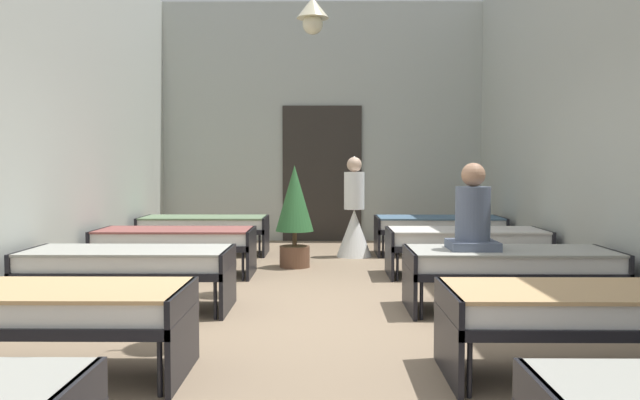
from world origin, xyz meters
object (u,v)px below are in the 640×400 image
object	(u,v)px
potted_plant	(295,208)
bed_left_row_4	(204,225)
nurse_near_aisle	(354,221)
bed_right_row_3	(466,240)
patient_seated_primary	(473,218)
bed_right_row_2	(510,264)
bed_right_row_1	(595,310)
bed_left_row_2	(128,263)
bed_right_row_4	(439,226)
bed_left_row_3	(175,240)
bed_left_row_1	(38,309)

from	to	relation	value
potted_plant	bed_left_row_4	bearing A→B (deg)	139.08
bed_left_row_4	nurse_near_aisle	bearing A→B (deg)	-5.71
bed_right_row_3	potted_plant	distance (m)	2.25
nurse_near_aisle	patient_seated_primary	size ratio (longest dim) A/B	1.86
patient_seated_primary	bed_left_row_4	bearing A→B (deg)	130.02
bed_right_row_2	bed_right_row_3	distance (m)	1.90
bed_right_row_1	bed_right_row_3	size ratio (longest dim) A/B	1.00
bed_left_row_2	bed_right_row_3	size ratio (longest dim) A/B	1.00
bed_right_row_4	nurse_near_aisle	distance (m)	1.31
bed_left_row_3	potted_plant	size ratio (longest dim) A/B	1.41
bed_right_row_1	bed_right_row_3	bearing A→B (deg)	90.00
bed_right_row_1	potted_plant	xyz separation A→B (m)	(-2.12, 4.46, 0.35)
potted_plant	bed_right_row_1	bearing A→B (deg)	-64.62
bed_right_row_1	patient_seated_primary	world-z (taller)	patient_seated_primary
bed_left_row_3	potted_plant	bearing A→B (deg)	24.98
bed_left_row_2	bed_right_row_2	bearing A→B (deg)	0.00
bed_right_row_1	potted_plant	bearing A→B (deg)	115.38
potted_plant	bed_left_row_2	bearing A→B (deg)	-119.07
bed_right_row_2	nurse_near_aisle	world-z (taller)	nurse_near_aisle
bed_left_row_3	patient_seated_primary	xyz separation A→B (m)	(3.19, -1.90, 0.43)
bed_left_row_2	bed_right_row_2	xyz separation A→B (m)	(3.54, 0.00, 0.00)
bed_right_row_4	patient_seated_primary	bearing A→B (deg)	-95.26
bed_right_row_2	bed_right_row_4	xyz separation A→B (m)	(0.00, 3.80, 0.00)
nurse_near_aisle	bed_left_row_4	bearing A→B (deg)	-175.72
bed_left_row_4	patient_seated_primary	world-z (taller)	patient_seated_primary
nurse_near_aisle	potted_plant	xyz separation A→B (m)	(-0.83, -1.01, 0.25)
bed_left_row_4	patient_seated_primary	bearing A→B (deg)	-49.98
bed_right_row_2	potted_plant	xyz separation A→B (m)	(-2.12, 2.56, 0.35)
patient_seated_primary	bed_left_row_3	bearing A→B (deg)	149.20
bed_left_row_1	potted_plant	distance (m)	4.70
bed_left_row_1	bed_right_row_2	world-z (taller)	same
bed_left_row_1	bed_right_row_3	xyz separation A→B (m)	(3.54, 3.80, 0.00)
bed_left_row_2	bed_left_row_4	size ratio (longest dim) A/B	1.00
bed_left_row_1	patient_seated_primary	world-z (taller)	patient_seated_primary
bed_left_row_2	bed_left_row_3	xyz separation A→B (m)	(0.00, 1.90, 0.00)
bed_left_row_2	nurse_near_aisle	bearing A→B (deg)	57.73
patient_seated_primary	nurse_near_aisle	bearing A→B (deg)	104.67
bed_right_row_2	bed_left_row_3	xyz separation A→B (m)	(-3.54, 1.90, 0.00)
bed_right_row_4	patient_seated_primary	size ratio (longest dim) A/B	2.37
bed_right_row_1	bed_left_row_4	xyz separation A→B (m)	(-3.54, 5.70, 0.00)
bed_right_row_4	nurse_near_aisle	bearing A→B (deg)	-170.06
bed_right_row_3	patient_seated_primary	bearing A→B (deg)	-100.42
bed_left_row_2	bed_right_row_4	xyz separation A→B (m)	(3.54, 3.80, 0.00)
bed_right_row_1	potted_plant	distance (m)	4.95
bed_left_row_3	patient_seated_primary	bearing A→B (deg)	-30.80
bed_right_row_3	bed_left_row_4	xyz separation A→B (m)	(-3.54, 1.90, 0.00)
bed_left_row_3	patient_seated_primary	distance (m)	3.74
bed_right_row_3	bed_left_row_4	size ratio (longest dim) A/B	1.00
bed_left_row_4	bed_right_row_4	distance (m)	3.54
bed_right_row_2	bed_right_row_3	bearing A→B (deg)	90.00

